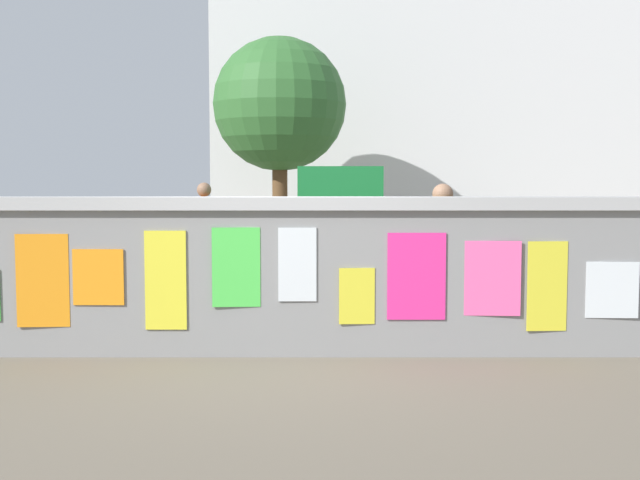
% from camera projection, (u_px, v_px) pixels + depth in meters
% --- Properties ---
extents(ground, '(60.00, 60.00, 0.00)m').
position_uv_depth(ground, '(304.00, 264.00, 15.50)').
color(ground, '#6B6051').
extents(poster_wall, '(7.29, 0.42, 1.50)m').
position_uv_depth(poster_wall, '(285.00, 274.00, 7.46)').
color(poster_wall, gray).
rests_on(poster_wall, ground).
extents(auto_rickshaw_truck, '(3.61, 1.53, 1.85)m').
position_uv_depth(auto_rickshaw_truck, '(408.00, 231.00, 11.75)').
color(auto_rickshaw_truck, black).
rests_on(auto_rickshaw_truck, ground).
extents(motorcycle, '(1.90, 0.56, 0.87)m').
position_uv_depth(motorcycle, '(103.00, 267.00, 10.88)').
color(motorcycle, black).
rests_on(motorcycle, ground).
extents(bicycle_near, '(1.71, 0.44, 0.95)m').
position_uv_depth(bicycle_near, '(120.00, 300.00, 8.51)').
color(bicycle_near, black).
rests_on(bicycle_near, ground).
extents(person_walking, '(0.48, 0.48, 1.62)m').
position_uv_depth(person_walking, '(444.00, 244.00, 8.28)').
color(person_walking, '#BF6626').
rests_on(person_walking, ground).
extents(person_bystander, '(0.47, 0.47, 1.62)m').
position_uv_depth(person_bystander, '(207.00, 224.00, 12.02)').
color(person_bystander, '#D83F72').
rests_on(person_bystander, ground).
extents(tree_roadside, '(3.09, 3.09, 4.95)m').
position_uv_depth(tree_roadside, '(282.00, 105.00, 18.23)').
color(tree_roadside, brown).
rests_on(tree_roadside, ground).
extents(building_background, '(12.13, 7.11, 9.10)m').
position_uv_depth(building_background, '(417.00, 86.00, 24.41)').
color(building_background, silver).
rests_on(building_background, ground).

